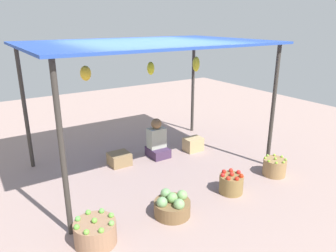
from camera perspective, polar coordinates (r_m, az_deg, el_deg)
ground_plane at (r=6.05m, az=-3.12°, el=-7.06°), size 14.00×14.00×0.00m
market_stall_structure at (r=5.48m, az=-3.55°, el=13.47°), size 4.02×2.65×2.26m
vendor_person at (r=6.33m, az=-1.97°, el=-2.88°), size 0.36×0.44×0.78m
basket_green_apples at (r=4.17m, az=-12.88°, el=-18.04°), size 0.51×0.51×0.35m
basket_cabbages at (r=4.57m, az=0.76°, el=-14.11°), size 0.51×0.51×0.35m
basket_red_tomatoes at (r=5.19m, az=11.24°, el=-10.05°), size 0.38×0.38×0.35m
basket_limes at (r=5.94m, az=18.51°, el=-6.97°), size 0.40×0.40×0.33m
wooden_crate_near_vendor at (r=6.67m, az=4.52°, el=-3.27°), size 0.37×0.27×0.28m
wooden_crate_stacked_rear at (r=6.09m, az=-8.70°, el=-5.84°), size 0.38×0.35×0.23m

